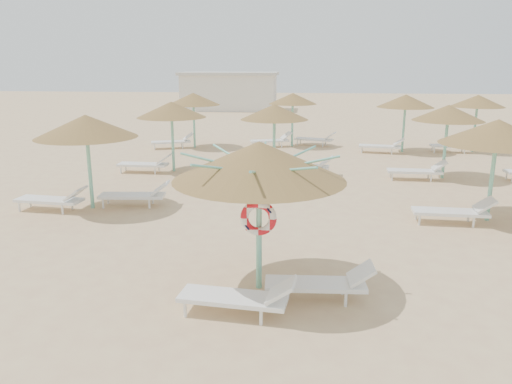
{
  "coord_description": "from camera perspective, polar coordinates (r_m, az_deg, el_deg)",
  "views": [
    {
      "loc": [
        0.73,
        -8.95,
        4.16
      ],
      "look_at": [
        -0.35,
        1.88,
        1.3
      ],
      "focal_mm": 35.0,
      "sensor_mm": 36.0,
      "label": 1
    }
  ],
  "objects": [
    {
      "name": "lounger_main_a",
      "position": [
        8.53,
        -1.76,
        -11.88
      ],
      "size": [
        2.02,
        0.8,
        0.71
      ],
      "rotation": [
        0.0,
        0.0,
        -0.11
      ],
      "color": "white",
      "rests_on": "ground"
    },
    {
      "name": "lounger_main_b",
      "position": [
        9.12,
        7.62,
        -10.22
      ],
      "size": [
        1.96,
        0.68,
        0.7
      ],
      "rotation": [
        0.0,
        0.0,
        0.05
      ],
      "color": "white",
      "rests_on": "ground"
    },
    {
      "name": "ground",
      "position": [
        9.9,
        0.96,
        -10.14
      ],
      "size": [
        120.0,
        120.0,
        0.0
      ],
      "primitive_type": "plane",
      "color": "#D4B581",
      "rests_on": "ground"
    },
    {
      "name": "palapa_field",
      "position": [
        18.85,
        11.79,
        8.78
      ],
      "size": [
        18.75,
        14.26,
        2.72
      ],
      "color": "#73C8AE",
      "rests_on": "ground"
    },
    {
      "name": "main_palapa",
      "position": [
        8.87,
        0.36,
        3.48
      ],
      "size": [
        3.12,
        3.12,
        2.8
      ],
      "color": "#73C8AE",
      "rests_on": "ground"
    },
    {
      "name": "service_hut",
      "position": [
        44.54,
        -3.05,
        11.46
      ],
      "size": [
        8.4,
        4.4,
        3.25
      ],
      "color": "silver",
      "rests_on": "ground"
    }
  ]
}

